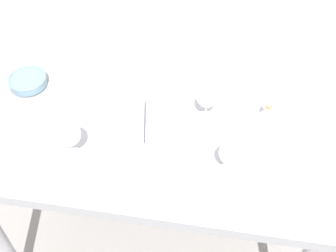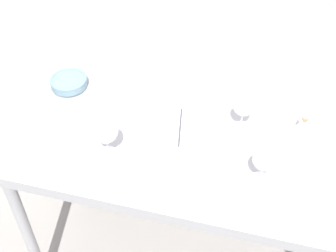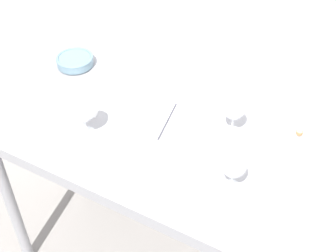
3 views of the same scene
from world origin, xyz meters
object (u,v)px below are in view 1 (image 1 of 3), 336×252
at_px(wine_glass_near_left, 68,135).
at_px(decanter_funnel, 266,114).
at_px(wine_glass_far_right, 207,98).
at_px(tasting_sheet_upper, 53,118).
at_px(wine_glass_near_right, 230,154).
at_px(open_notebook, 145,123).
at_px(tasting_bowl, 28,81).

distance_m(wine_glass_near_left, decanter_funnel, 0.76).
xyz_separation_m(wine_glass_far_right, tasting_sheet_upper, (-0.60, -0.10, -0.11)).
relative_size(wine_glass_near_right, open_notebook, 0.39).
bearing_deg(tasting_bowl, open_notebook, -14.21).
relative_size(wine_glass_far_right, tasting_bowl, 0.99).
relative_size(wine_glass_far_right, decanter_funnel, 1.13).
distance_m(wine_glass_near_left, open_notebook, 0.32).
relative_size(open_notebook, decanter_funnel, 2.75).
height_order(wine_glass_near_left, wine_glass_far_right, wine_glass_near_left).
height_order(wine_glass_far_right, tasting_sheet_upper, wine_glass_far_right).
bearing_deg(decanter_funnel, wine_glass_near_left, -158.51).
xyz_separation_m(wine_glass_near_left, decanter_funnel, (0.70, 0.28, -0.07)).
bearing_deg(wine_glass_near_right, wine_glass_near_left, -178.94).
relative_size(wine_glass_far_right, tasting_sheet_upper, 0.76).
bearing_deg(wine_glass_near_left, wine_glass_near_right, 1.06).
relative_size(tasting_bowl, decanter_funnel, 1.14).
distance_m(wine_glass_near_right, tasting_sheet_upper, 0.73).
relative_size(wine_glass_near_left, decanter_funnel, 1.14).
height_order(wine_glass_far_right, open_notebook, wine_glass_far_right).
bearing_deg(wine_glass_near_right, decanter_funnel, 63.97).
xyz_separation_m(wine_glass_near_left, open_notebook, (0.23, 0.19, -0.11)).
bearing_deg(open_notebook, tasting_bowl, 155.37).
xyz_separation_m(wine_glass_far_right, decanter_funnel, (0.23, 0.02, -0.07)).
xyz_separation_m(wine_glass_near_right, tasting_sheet_upper, (-0.71, 0.15, -0.10)).
bearing_deg(open_notebook, wine_glass_far_right, 5.16).
bearing_deg(wine_glass_near_left, wine_glass_far_right, 28.99).
height_order(wine_glass_near_right, tasting_sheet_upper, wine_glass_near_right).
bearing_deg(wine_glass_near_right, wine_glass_far_right, 112.90).
xyz_separation_m(wine_glass_near_left, wine_glass_far_right, (0.47, 0.26, 0.00)).
distance_m(wine_glass_near_left, wine_glass_far_right, 0.53).
relative_size(wine_glass_far_right, open_notebook, 0.41).
bearing_deg(decanter_funnel, open_notebook, -170.01).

